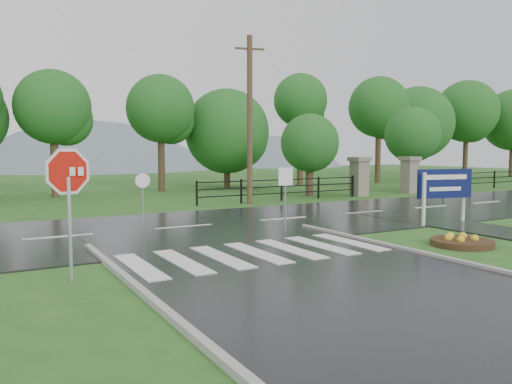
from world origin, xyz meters
TOP-DOWN VIEW (x-y plane):
  - ground at (0.00, 0.00)m, footprint 120.00×120.00m
  - main_road at (0.00, 10.00)m, footprint 90.00×8.00m
  - walkway at (8.50, 4.00)m, footprint 2.20×11.00m
  - crosswalk at (0.00, 5.00)m, footprint 6.50×2.80m
  - pillar_west at (13.00, 16.00)m, footprint 1.00×1.00m
  - pillar_east at (17.00, 16.00)m, footprint 1.00×1.00m
  - fence_west at (7.75, 16.00)m, footprint 9.58×0.08m
  - hills at (3.49, 65.00)m, footprint 102.00×48.00m
  - treeline at (1.00, 24.00)m, footprint 83.20×5.20m
  - stop_sign at (-4.52, 4.59)m, footprint 1.21×0.41m
  - estate_billboard at (8.41, 6.25)m, footprint 2.21×0.54m
  - flower_bed at (5.54, 3.25)m, footprint 1.69×1.69m
  - reg_sign_small at (2.41, 7.40)m, footprint 0.45×0.14m
  - reg_sign_round at (-1.66, 9.15)m, footprint 0.45×0.08m
  - utility_pole_east at (5.59, 15.50)m, footprint 1.41×0.47m
  - entrance_tree_left at (10.60, 17.50)m, footprint 3.32×3.32m
  - entrance_tree_right at (18.77, 17.50)m, footprint 3.57×3.57m

SIDE VIEW (x-z plane):
  - hills at x=3.49m, z-range -39.54..8.46m
  - ground at x=0.00m, z-range 0.00..0.00m
  - main_road at x=0.00m, z-range -0.02..0.02m
  - walkway at x=8.50m, z-range -0.02..0.02m
  - treeline at x=1.00m, z-range -5.00..5.00m
  - crosswalk at x=0.00m, z-range 0.05..0.07m
  - flower_bed at x=5.54m, z-range -0.04..0.29m
  - fence_west at x=7.75m, z-range 0.12..1.32m
  - pillar_west at x=13.00m, z-range 0.06..2.30m
  - pillar_east at x=17.00m, z-range 0.06..2.30m
  - reg_sign_round at x=-1.66m, z-range 0.29..2.22m
  - estate_billboard at x=8.41m, z-range 0.37..2.34m
  - reg_sign_small at x=2.41m, z-range 0.44..2.54m
  - stop_sign at x=-4.52m, z-range 0.55..3.41m
  - entrance_tree_left at x=10.60m, z-range 0.67..5.37m
  - entrance_tree_right at x=18.77m, z-range 0.90..6.31m
  - utility_pole_east at x=5.59m, z-range 0.07..8.16m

